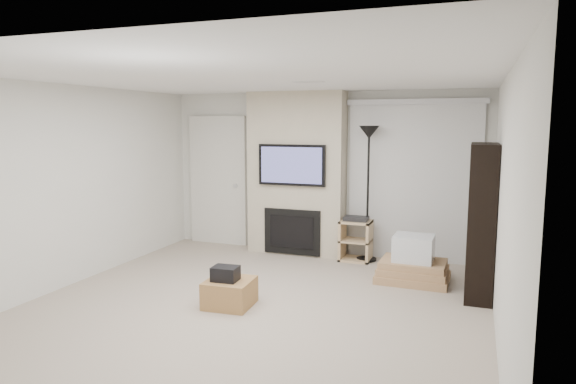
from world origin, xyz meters
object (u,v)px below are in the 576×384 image
(box_stack, at_px, (413,264))
(bookshelf, at_px, (481,221))
(ottoman, at_px, (230,293))
(floor_lamp, at_px, (369,155))
(av_stand, at_px, (356,237))

(box_stack, height_order, bookshelf, bookshelf)
(ottoman, bearing_deg, box_stack, 41.72)
(ottoman, xyz_separation_m, floor_lamp, (1.05, 2.42, 1.42))
(av_stand, distance_m, bookshelf, 2.09)
(box_stack, relative_size, bookshelf, 0.51)
(bookshelf, bearing_deg, floor_lamp, 144.04)
(ottoman, height_order, bookshelf, bookshelf)
(floor_lamp, xyz_separation_m, bookshelf, (1.56, -1.13, -0.67))
(ottoman, distance_m, bookshelf, 3.01)
(ottoman, distance_m, av_stand, 2.54)
(av_stand, bearing_deg, box_stack, -38.99)
(av_stand, relative_size, bookshelf, 0.37)
(ottoman, xyz_separation_m, box_stack, (1.82, 1.62, 0.08))
(ottoman, height_order, floor_lamp, floor_lamp)
(av_stand, relative_size, box_stack, 0.72)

